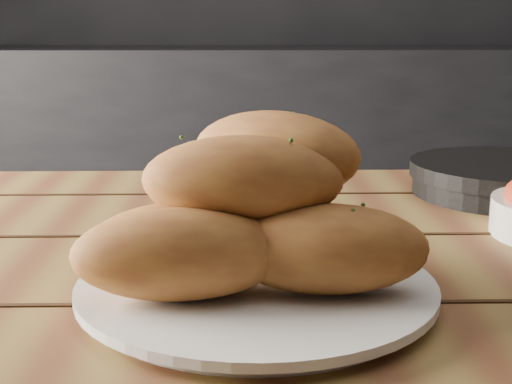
# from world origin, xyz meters

# --- Properties ---
(counter) EXTENTS (2.80, 0.60, 0.90)m
(counter) POSITION_xyz_m (0.00, 1.70, 0.45)
(counter) COLOR black
(counter) RESTS_ON ground
(table) EXTENTS (1.53, 0.93, 0.75)m
(table) POSITION_xyz_m (-0.29, -0.28, 0.66)
(table) COLOR olive
(table) RESTS_ON ground
(plate) EXTENTS (0.30, 0.30, 0.02)m
(plate) POSITION_xyz_m (-0.41, -0.37, 0.76)
(plate) COLOR white
(plate) RESTS_ON table
(bread_rolls) EXTENTS (0.29, 0.23, 0.14)m
(bread_rolls) POSITION_xyz_m (-0.42, -0.37, 0.82)
(bread_rolls) COLOR #B27631
(bread_rolls) RESTS_ON plate
(skillet) EXTENTS (0.39, 0.27, 0.05)m
(skillet) POSITION_xyz_m (-0.05, 0.01, 0.77)
(skillet) COLOR black
(skillet) RESTS_ON table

